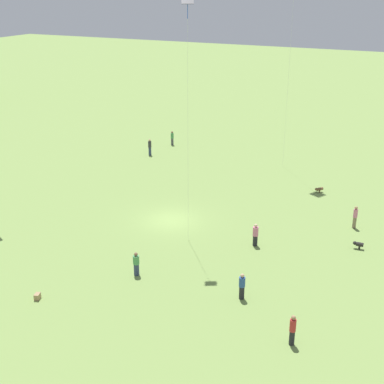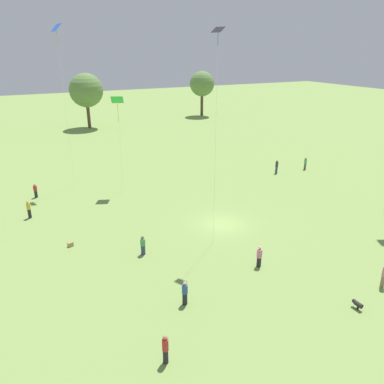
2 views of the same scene
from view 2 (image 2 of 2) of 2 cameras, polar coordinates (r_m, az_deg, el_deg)
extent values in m
plane|color=#7A994C|center=(35.44, 4.64, -4.88)|extent=(240.00, 240.00, 0.00)
cylinder|color=brown|center=(80.74, -15.48, 11.16)|extent=(0.64, 0.64, 5.05)
sphere|color=#5B7F42|center=(80.09, -15.84, 14.69)|extent=(6.67, 6.67, 6.67)
cylinder|color=brown|center=(92.56, 1.51, 13.18)|extent=(0.66, 0.66, 5.34)
sphere|color=#5B7F42|center=(92.01, 1.54, 16.16)|extent=(5.80, 5.80, 5.80)
cylinder|color=#333D5B|center=(50.55, 12.73, 3.30)|extent=(0.37, 0.37, 0.91)
cylinder|color=#333338|center=(50.32, 12.80, 4.16)|extent=(0.44, 0.44, 0.67)
sphere|color=tan|center=(50.20, 12.85, 4.65)|extent=(0.24, 0.24, 0.24)
cylinder|color=#232328|center=(25.04, -1.10, -15.93)|extent=(0.33, 0.33, 0.83)
cylinder|color=#2D5193|center=(24.60, -1.11, -14.58)|extent=(0.39, 0.39, 0.62)
sphere|color=tan|center=(24.36, -1.11, -13.75)|extent=(0.24, 0.24, 0.24)
cylinder|color=#232328|center=(39.65, -23.52, -3.02)|extent=(0.37, 0.37, 0.91)
cylinder|color=gold|center=(39.36, -23.68, -1.99)|extent=(0.43, 0.43, 0.64)
sphere|color=tan|center=(39.21, -23.77, -1.39)|extent=(0.24, 0.24, 0.24)
cylinder|color=#333D5B|center=(30.52, -7.46, -8.71)|extent=(0.49, 0.49, 0.81)
cylinder|color=#4C9956|center=(30.18, -7.52, -7.57)|extent=(0.58, 0.58, 0.58)
sphere|color=brown|center=(29.99, -7.56, -6.88)|extent=(0.24, 0.24, 0.24)
cylinder|color=#232328|center=(29.18, 10.16, -10.42)|extent=(0.44, 0.44, 0.78)
cylinder|color=pink|center=(28.81, 10.25, -9.18)|extent=(0.52, 0.52, 0.68)
sphere|color=beige|center=(28.58, 10.31, -8.38)|extent=(0.24, 0.24, 0.24)
cylinder|color=#232328|center=(21.43, -4.04, -23.69)|extent=(0.39, 0.39, 0.84)
cylinder|color=#B72D2D|center=(20.89, -4.10, -22.19)|extent=(0.45, 0.45, 0.71)
sphere|color=#A87A56|center=(20.57, -4.14, -21.23)|extent=(0.24, 0.24, 0.24)
cylinder|color=#4C4C51|center=(53.18, 16.83, 3.73)|extent=(0.39, 0.39, 0.80)
cylinder|color=#4C9956|center=(52.98, 16.91, 4.45)|extent=(0.46, 0.46, 0.60)
sphere|color=brown|center=(52.87, 16.96, 4.88)|extent=(0.24, 0.24, 0.24)
cylinder|color=#847056|center=(29.60, 27.06, -12.03)|extent=(0.38, 0.38, 0.90)
cylinder|color=#232328|center=(44.77, -22.68, -0.29)|extent=(0.47, 0.47, 0.79)
cylinder|color=#B72D2D|center=(44.55, -22.80, 0.52)|extent=(0.55, 0.55, 0.55)
sphere|color=#A87A56|center=(44.42, -22.87, 0.99)|extent=(0.24, 0.24, 0.24)
cube|color=green|center=(41.74, -11.34, 13.61)|extent=(1.56, 1.41, 0.82)
cylinder|color=orange|center=(41.93, -11.21, 11.78)|extent=(0.04, 0.04, 1.94)
cylinder|color=silver|center=(42.69, -10.85, 6.74)|extent=(0.01, 0.01, 10.32)
cube|color=black|center=(28.21, 4.00, 23.47)|extent=(0.96, 0.99, 0.39)
cylinder|color=blue|center=(28.19, 3.97, 22.14)|extent=(0.04, 0.04, 0.85)
cylinder|color=silver|center=(29.08, 3.59, 6.83)|extent=(0.01, 0.01, 16.67)
cube|color=blue|center=(44.89, -20.02, 22.49)|extent=(1.05, 1.27, 0.80)
cylinder|color=orange|center=(44.85, -19.84, 21.10)|extent=(0.04, 0.04, 1.53)
cylinder|color=silver|center=(45.36, -18.63, 11.48)|extent=(0.01, 0.01, 17.46)
cylinder|color=black|center=(26.79, 24.03, -15.40)|extent=(0.32, 0.52, 0.30)
sphere|color=black|center=(26.92, 23.46, -14.99)|extent=(0.27, 0.27, 0.27)
cylinder|color=black|center=(26.94, 23.95, -15.84)|extent=(0.13, 0.13, 0.21)
cube|color=#A58459|center=(33.08, -18.04, -7.58)|extent=(0.50, 0.41, 0.37)
camera|label=1|loc=(19.99, -92.00, 6.42)|focal=50.00mm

